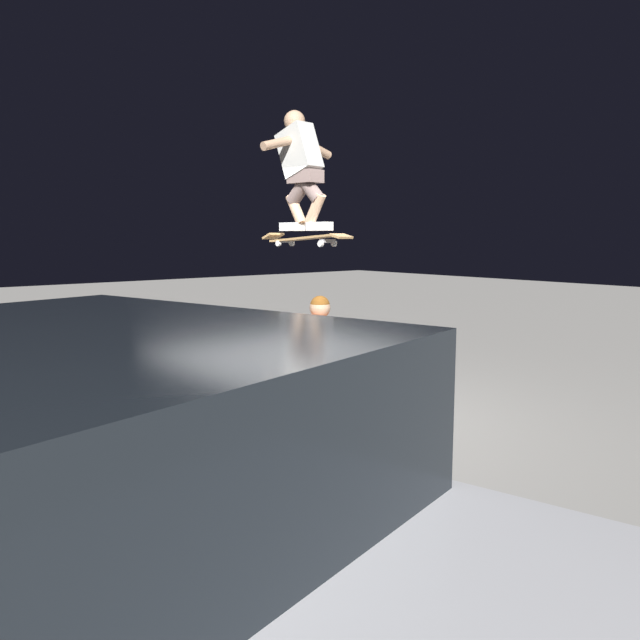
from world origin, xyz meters
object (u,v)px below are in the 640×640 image
at_px(skater_airborne, 301,165).
at_px(picnic_table_back, 242,329).
at_px(ledge_box_main, 317,394).
at_px(parked_car, 61,536).
at_px(kicker_ramp, 170,378).
at_px(skateboard, 306,238).
at_px(trash_bin, 299,464).
at_px(person_sitting_on_ledge, 313,357).

xyz_separation_m(skater_airborne, picnic_table_back, (3.03, -1.27, -2.03)).
height_order(ledge_box_main, parked_car, parked_car).
distance_m(kicker_ramp, parked_car, 5.77).
xyz_separation_m(skateboard, trash_bin, (-1.70, 1.43, -1.39)).
bearing_deg(kicker_ramp, parked_car, 149.69).
bearing_deg(skateboard, parked_car, 128.13).
distance_m(skater_airborne, picnic_table_back, 3.87).
xyz_separation_m(trash_bin, parked_car, (-0.71, 1.65, 0.34)).
xyz_separation_m(skateboard, picnic_table_back, (3.09, -1.26, -1.34)).
distance_m(kicker_ramp, trash_bin, 4.43).
distance_m(skateboard, trash_bin, 2.62).
bearing_deg(parked_car, ledge_box_main, -52.20).
bearing_deg(skateboard, kicker_ramp, 4.20).
relative_size(person_sitting_on_ledge, picnic_table_back, 0.64).
relative_size(picnic_table_back, trash_bin, 2.24).
distance_m(skateboard, kicker_ramp, 3.10).
bearing_deg(trash_bin, skater_airborne, -38.93).
xyz_separation_m(person_sitting_on_ledge, skater_airborne, (0.19, -0.01, 1.81)).
relative_size(kicker_ramp, trash_bin, 1.37).
bearing_deg(picnic_table_back, trash_bin, 150.69).
bearing_deg(person_sitting_on_ledge, skateboard, -6.56).
height_order(person_sitting_on_ledge, skateboard, skateboard).
xyz_separation_m(kicker_ramp, trash_bin, (-4.23, 1.24, 0.38)).
relative_size(skateboard, parked_car, 0.23).
distance_m(ledge_box_main, skater_airborne, 2.32).
xyz_separation_m(skateboard, skater_airborne, (0.06, 0.01, 0.69)).
distance_m(skateboard, parked_car, 4.05).
relative_size(ledge_box_main, parked_car, 0.41).
bearing_deg(parked_car, picnic_table_back, -38.25).
bearing_deg(picnic_table_back, kicker_ramp, 111.13).
bearing_deg(skateboard, person_sitting_on_ledge, 173.44).
xyz_separation_m(ledge_box_main, kicker_ramp, (2.32, 0.50, -0.16)).
bearing_deg(trash_bin, parked_car, 113.36).
bearing_deg(ledge_box_main, person_sitting_on_ledge, 136.65).
bearing_deg(person_sitting_on_ledge, ledge_box_main, -43.35).
relative_size(person_sitting_on_ledge, parked_car, 0.29).
relative_size(skateboard, trash_bin, 1.15).
xyz_separation_m(picnic_table_back, parked_car, (-5.51, 4.34, 0.29)).
distance_m(person_sitting_on_ledge, skateboard, 1.13).
relative_size(person_sitting_on_ledge, skater_airborne, 1.16).
distance_m(person_sitting_on_ledge, skater_airborne, 1.82).
height_order(person_sitting_on_ledge, skater_airborne, skater_airborne).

